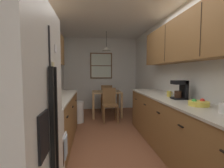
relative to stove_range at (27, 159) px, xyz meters
The scene contains 24 objects.
ground_plane 1.96m from the stove_range, 58.45° to the left, with size 12.00×12.00×0.00m, color brown.
wall_left 1.84m from the stove_range, 102.38° to the left, with size 0.10×9.00×2.55m, color silver.
wall_right 2.96m from the stove_range, 34.64° to the left, with size 0.10×9.00×2.55m, color silver.
wall_back 4.46m from the stove_range, 76.89° to the left, with size 4.40×0.10×2.55m, color silver.
ceiling_slab 2.85m from the stove_range, 58.45° to the left, with size 4.40×9.00×0.08m, color white.
stove_range is the anchor object (origin of this frame).
microwave_over_range 1.17m from the stove_range, behind, with size 0.39×0.57×0.31m.
counter_left 1.36m from the stove_range, 90.23° to the left, with size 0.64×2.07×0.90m.
upper_cabinets_left 1.89m from the stove_range, 96.34° to the left, with size 0.33×2.15×0.66m.
counter_right 2.13m from the stove_range, 20.29° to the left, with size 0.64×3.24×0.90m.
upper_cabinets_right 2.63m from the stove_range, 17.85° to the left, with size 0.33×2.92×0.70m.
dining_table 3.42m from the stove_range, 71.01° to the left, with size 0.86×0.72×0.75m.
dining_chair_near 2.90m from the stove_range, 66.81° to the left, with size 0.41×0.41×0.90m.
dining_chair_far 3.98m from the stove_range, 72.81° to the left, with size 0.45×0.45×0.90m.
pendant_light 3.75m from the stove_range, 71.01° to the left, with size 0.25×0.25×0.58m.
back_window 4.45m from the stove_range, 76.41° to the left, with size 0.78×0.05×0.91m.
trash_bin 2.69m from the stove_range, 83.69° to the left, with size 0.30×0.30×0.56m, color white.
storage_canister 0.80m from the stove_range, 90.52° to the left, with size 0.12×0.12×0.17m.
dish_towel 0.39m from the stove_range, 24.57° to the left, with size 0.02×0.16×0.24m, color silver.
coffee_maker 2.30m from the stove_range, 20.59° to the left, with size 0.22×0.18×0.30m.
mug_by_coffeemaker 2.32m from the stove_range, 27.34° to the left, with size 0.11×0.08×0.10m.
mug_spare 2.08m from the stove_range, ahead, with size 0.12×0.09×0.11m.
fruit_bowl 2.09m from the stove_range, ahead, with size 0.25×0.25×0.09m.
table_serving_bowl 3.36m from the stove_range, 69.22° to the left, with size 0.18×0.18×0.06m, color #4C7299.
Camera 1 is at (-0.35, -2.27, 1.33)m, focal length 26.06 mm.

